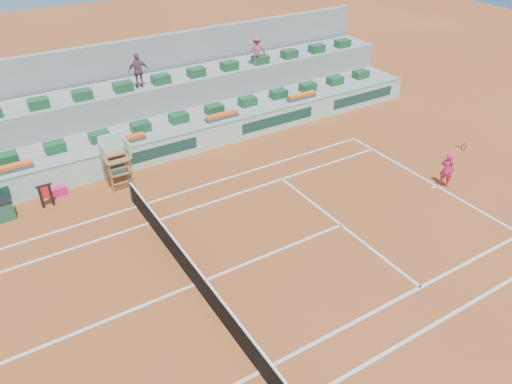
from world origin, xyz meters
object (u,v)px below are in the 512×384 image
player_bag (57,192)px  tennis_player (447,169)px  drink_cooler_a (3,209)px  umpire_chair (115,154)px

player_bag → tennis_player: size_ratio=0.36×
player_bag → drink_cooler_a: bearing=-163.8°
umpire_chair → tennis_player: (12.21, -7.59, -0.74)m
drink_cooler_a → player_bag: bearing=16.2°
player_bag → drink_cooler_a: (-2.19, -0.64, 0.24)m
player_bag → umpire_chair: bearing=-13.6°
player_bag → drink_cooler_a: size_ratio=0.98×
drink_cooler_a → tennis_player: 18.57m
umpire_chair → tennis_player: umpire_chair is taller
umpire_chair → tennis_player: bearing=-31.9°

